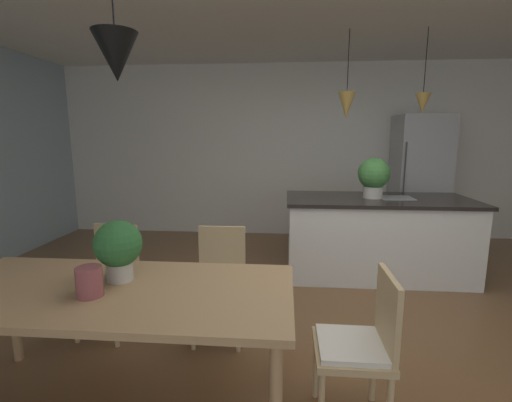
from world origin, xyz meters
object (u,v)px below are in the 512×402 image
at_px(potted_plant_on_table, 118,247).
at_px(vase_on_dining_table, 89,282).
at_px(refrigerator, 419,181).
at_px(dining_table, 113,299).
at_px(chair_far_left, 109,275).
at_px(kitchen_island, 376,236).
at_px(potted_plant_on_island, 374,176).
at_px(chair_far_right, 220,279).
at_px(chair_kitchen_end, 361,343).

relative_size(potted_plant_on_table, vase_on_dining_table, 2.25).
xyz_separation_m(refrigerator, vase_on_dining_table, (-2.98, -3.69, -0.12)).
relative_size(dining_table, refrigerator, 1.07).
distance_m(dining_table, chair_far_left, 0.95).
bearing_deg(chair_far_left, kitchen_island, 30.39).
distance_m(chair_far_left, potted_plant_on_island, 2.88).
bearing_deg(chair_far_right, refrigerator, 48.37).
bearing_deg(potted_plant_on_table, dining_table, -86.41).
relative_size(kitchen_island, potted_plant_on_island, 4.56).
bearing_deg(chair_kitchen_end, potted_plant_on_island, 76.05).
relative_size(dining_table, chair_kitchen_end, 2.33).
relative_size(dining_table, kitchen_island, 0.98).
bearing_deg(dining_table, vase_on_dining_table, -122.65).
distance_m(kitchen_island, potted_plant_on_table, 2.98).
xyz_separation_m(potted_plant_on_table, vase_on_dining_table, (-0.06, -0.22, -0.13)).
bearing_deg(vase_on_dining_table, dining_table, 57.35).
relative_size(potted_plant_on_island, vase_on_dining_table, 2.82).
bearing_deg(dining_table, chair_kitchen_end, -0.01).
distance_m(dining_table, kitchen_island, 3.03).
bearing_deg(chair_far_right, potted_plant_on_island, 44.10).
height_order(dining_table, chair_far_left, chair_far_left).
bearing_deg(dining_table, chair_far_right, 60.88).
distance_m(dining_table, refrigerator, 4.63).
height_order(chair_kitchen_end, potted_plant_on_island, potted_plant_on_island).
relative_size(chair_far_left, chair_kitchen_end, 1.00).
relative_size(chair_far_right, refrigerator, 0.46).
bearing_deg(potted_plant_on_island, chair_far_left, -148.92).
relative_size(potted_plant_on_island, potted_plant_on_table, 1.25).
height_order(chair_far_left, refrigerator, refrigerator).
height_order(refrigerator, potted_plant_on_table, refrigerator).
height_order(chair_kitchen_end, potted_plant_on_table, potted_plant_on_table).
relative_size(chair_far_right, chair_far_left, 1.00).
bearing_deg(dining_table, potted_plant_on_table, 93.59).
xyz_separation_m(chair_far_right, refrigerator, (2.46, 2.77, 0.47)).
relative_size(chair_far_left, kitchen_island, 0.42).
bearing_deg(kitchen_island, refrigerator, 55.67).
relative_size(chair_kitchen_end, kitchen_island, 0.42).
bearing_deg(potted_plant_on_island, chair_kitchen_end, -103.95).
height_order(dining_table, vase_on_dining_table, vase_on_dining_table).
distance_m(dining_table, chair_far_right, 0.96).
xyz_separation_m(kitchen_island, potted_plant_on_island, (-0.07, 0.00, 0.69)).
relative_size(dining_table, chair_far_left, 2.33).
distance_m(kitchen_island, vase_on_dining_table, 3.17).
height_order(dining_table, potted_plant_on_table, potted_plant_on_table).
relative_size(kitchen_island, vase_on_dining_table, 12.84).
distance_m(dining_table, vase_on_dining_table, 0.19).
bearing_deg(chair_far_right, chair_far_left, -179.99).
distance_m(dining_table, potted_plant_on_island, 3.02).
distance_m(refrigerator, potted_plant_on_table, 4.54).
height_order(chair_far_right, potted_plant_on_island, potted_plant_on_island).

